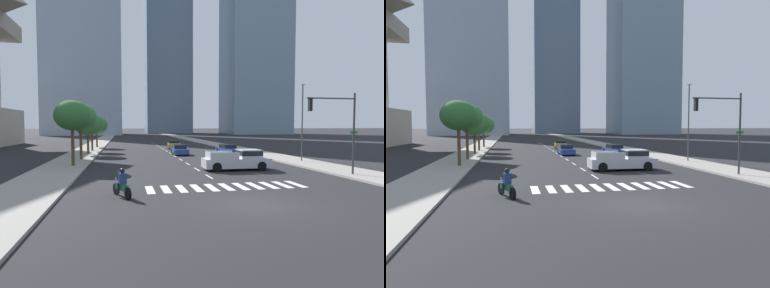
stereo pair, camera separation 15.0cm
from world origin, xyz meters
TOP-DOWN VIEW (x-y plane):
  - ground_plane at (0.00, 0.00)m, footprint 800.00×800.00m
  - sidewalk_east at (11.09, 30.00)m, footprint 4.00×260.00m
  - sidewalk_west at (-11.09, 30.00)m, footprint 4.00×260.00m
  - crosswalk_near at (0.00, 4.46)m, footprint 9.45×2.34m
  - lane_divider_center at (0.00, 32.46)m, footprint 0.14×50.00m
  - motorcycle_lead at (-6.04, 2.87)m, footprint 1.08×1.98m
  - pickup_truck at (3.34, 11.45)m, footprint 5.48×2.21m
  - sedan_blue_0 at (0.91, 26.56)m, footprint 1.82×4.35m
  - sedan_blue_1 at (7.26, 26.41)m, footprint 2.26×4.79m
  - sedan_gold_2 at (1.84, 37.59)m, footprint 2.28×4.68m
  - traffic_signal_near at (8.81, 6.60)m, footprint 4.03×0.28m
  - street_lamp_east at (11.39, 15.62)m, footprint 0.50×0.24m
  - street_tree_nearest at (-10.29, 16.01)m, footprint 3.08×3.08m
  - street_tree_second at (-10.29, 21.48)m, footprint 3.17×3.17m
  - street_tree_third at (-10.29, 28.33)m, footprint 3.50×3.50m
  - street_tree_fourth at (-10.29, 33.74)m, footprint 3.07×3.07m
  - street_tree_fifth at (-10.29, 41.80)m, footprint 3.46×3.46m
  - office_tower_right_skyline at (50.12, 121.75)m, footprint 25.99×22.23m

SIDE VIEW (x-z plane):
  - ground_plane at x=0.00m, z-range 0.00..0.00m
  - lane_divider_center at x=0.00m, z-range 0.00..0.01m
  - crosswalk_near at x=0.00m, z-range 0.00..0.01m
  - sidewalk_east at x=11.09m, z-range 0.00..0.15m
  - sidewalk_west at x=-11.09m, z-range 0.00..0.15m
  - sedan_blue_1 at x=7.26m, z-range -0.04..1.16m
  - sedan_blue_0 at x=0.91m, z-range -0.04..1.19m
  - motorcycle_lead at x=-6.04m, z-range -0.16..1.33m
  - sedan_gold_2 at x=1.84m, z-range -0.04..1.25m
  - pickup_truck at x=3.34m, z-range -0.02..1.65m
  - street_tree_fifth at x=-10.29m, z-range 1.20..6.27m
  - street_tree_third at x=-10.29m, z-range 1.27..6.50m
  - street_tree_fourth at x=-10.29m, z-range 1.43..6.64m
  - traffic_signal_near at x=8.81m, z-range 1.19..6.98m
  - street_tree_nearest at x=-10.29m, z-range 1.65..7.33m
  - street_tree_second at x=-10.29m, z-range 1.65..7.41m
  - street_lamp_east at x=11.39m, z-range 0.75..8.38m
  - office_tower_right_skyline at x=50.12m, z-range -4.51..96.41m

